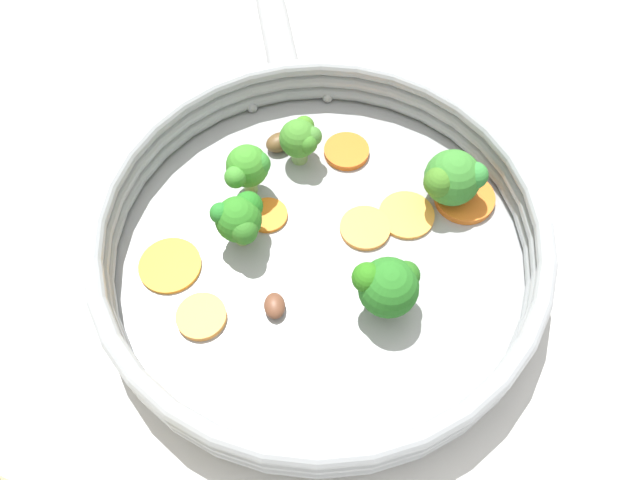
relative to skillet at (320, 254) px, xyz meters
The scene contains 20 objects.
ground_plane 0.01m from the skillet, ahead, with size 4.00×4.00×0.00m, color #B9B9B7.
skillet is the anchor object (origin of this frame).
skillet_rim_wall 0.03m from the skillet, ahead, with size 0.33×0.33×0.04m.
skillet_handle 0.27m from the skillet, 34.49° to the right, with size 0.03×0.03×0.22m, color #999B9E.
skillet_rivet_left 0.15m from the skillet, 47.07° to the right, with size 0.01×0.01×0.01m, color #959998.
skillet_rivet_right 0.15m from the skillet, 21.92° to the right, with size 0.01×0.01×0.01m, color #93979C.
carrot_slice_0 0.12m from the skillet, 112.51° to the right, with size 0.05×0.05×0.01m, color orange.
carrot_slice_1 0.07m from the skillet, 109.92° to the right, with size 0.04×0.04×0.00m, color #EF9839.
carrot_slice_2 0.10m from the skillet, 57.78° to the right, with size 0.04×0.04×0.01m, color orange.
carrot_slice_3 0.04m from the skillet, 106.20° to the right, with size 0.04×0.04×0.00m, color orange.
carrot_slice_4 0.10m from the skillet, 78.98° to the left, with size 0.04×0.04×0.01m, color orange.
carrot_slice_5 0.11m from the skillet, 52.59° to the left, with size 0.05×0.05×0.00m, color orange.
carrot_slice_6 0.05m from the skillet, ahead, with size 0.03×0.03×0.00m, color orange.
broccoli_floret_0 0.07m from the skillet, 36.44° to the left, with size 0.04×0.04×0.05m.
broccoli_floret_1 0.09m from the skillet, ahead, with size 0.03×0.04×0.05m.
broccoli_floret_2 0.09m from the skillet, 34.85° to the right, with size 0.03×0.03×0.04m.
broccoli_floret_3 0.11m from the skillet, 109.40° to the right, with size 0.04×0.05×0.05m.
broccoli_floret_4 0.07m from the skillet, behind, with size 0.04×0.04×0.05m.
mushroom_piece_0 0.06m from the skillet, 101.91° to the left, with size 0.02×0.02×0.01m, color brown.
mushroom_piece_1 0.11m from the skillet, 25.69° to the right, with size 0.02×0.02×0.01m, color brown.
Camera 1 is at (-0.17, 0.16, 0.42)m, focal length 35.00 mm.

